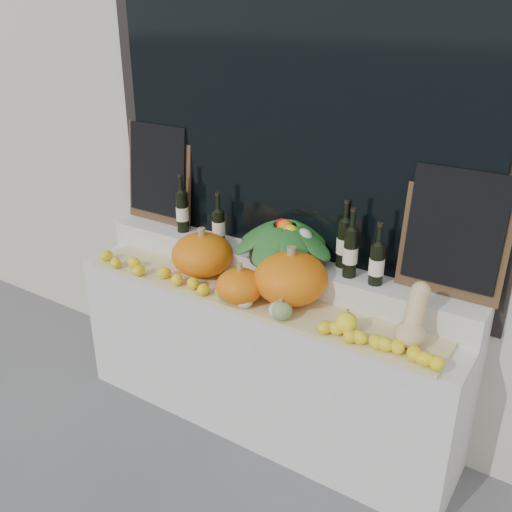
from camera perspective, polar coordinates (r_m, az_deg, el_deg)
storefront_facade at (r=3.42m, az=7.90°, el=22.32°), size 7.00×0.94×4.50m
display_sill at (r=3.38m, az=0.71°, el=-10.13°), size 2.30×0.55×0.88m
rear_tier at (r=3.23m, az=2.19°, el=-1.22°), size 2.30×0.25×0.16m
straw_bedding at (r=3.06m, az=-0.51°, el=-4.22°), size 2.10×0.32×0.02m
pumpkin_left at (r=3.25m, az=-5.38°, el=0.15°), size 0.35×0.35×0.24m
pumpkin_right at (r=2.94m, az=3.49°, el=-2.21°), size 0.42×0.42×0.27m
pumpkin_center at (r=2.95m, az=-1.62°, el=-3.03°), size 0.31×0.31×0.18m
butternut_squash at (r=2.68m, az=15.45°, el=-6.21°), size 0.14×0.21×0.29m
decorative_gourds at (r=2.86m, az=1.30°, el=-4.85°), size 0.77×0.17×0.15m
lemon_heap at (r=2.95m, az=-1.70°, el=-4.31°), size 2.20×0.16×0.06m
produce_bowl at (r=3.12m, az=2.90°, el=1.66°), size 0.60×0.60×0.24m
wine_bottle_far_left at (r=3.52m, az=-7.39°, el=4.47°), size 0.08×0.08×0.36m
wine_bottle_near_left at (r=3.36m, az=-3.76°, el=3.05°), size 0.08×0.08×0.30m
wine_bottle_tall at (r=3.05m, az=8.83°, el=1.30°), size 0.08×0.08×0.37m
wine_bottle_near_right at (r=2.94m, az=9.43°, el=0.38°), size 0.08×0.08×0.37m
wine_bottle_far_right at (r=2.89m, az=11.98°, el=-0.74°), size 0.08×0.08×0.33m
chalkboard_left at (r=3.66m, az=-9.73°, el=8.28°), size 0.50×0.10×0.62m
chalkboard_right at (r=2.81m, az=19.27°, el=2.33°), size 0.50×0.10×0.62m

